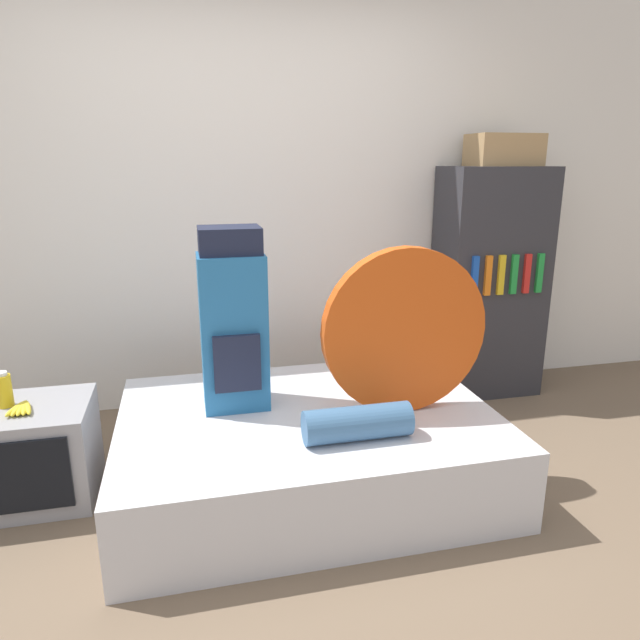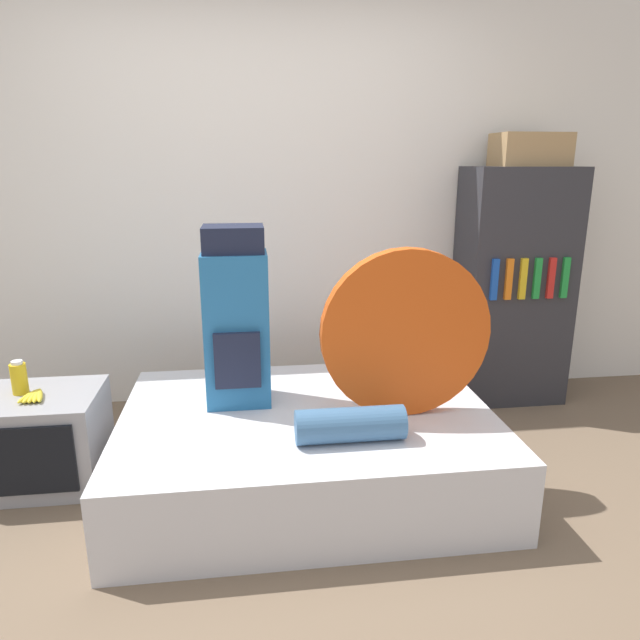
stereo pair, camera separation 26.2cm
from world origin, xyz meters
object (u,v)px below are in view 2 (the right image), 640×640
object	(u,v)px
bookshelf	(513,287)
television	(38,439)
canister	(19,378)
backpack	(236,320)
cardboard_box	(530,150)
tent_bag	(405,333)
sleeping_roll	(350,425)

from	to	relation	value
bookshelf	television	bearing A→B (deg)	-165.25
canister	backpack	bearing A→B (deg)	-2.82
television	cardboard_box	bearing A→B (deg)	15.01
tent_bag	canister	xyz separation A→B (m)	(-1.81, 0.29, -0.24)
tent_bag	canister	distance (m)	1.85
tent_bag	cardboard_box	world-z (taller)	cardboard_box
television	tent_bag	bearing A→B (deg)	-8.30
television	cardboard_box	distance (m)	3.19
canister	tent_bag	bearing A→B (deg)	-9.12
bookshelf	tent_bag	bearing A→B (deg)	-135.35
television	canister	world-z (taller)	canister
tent_bag	television	world-z (taller)	tent_bag
tent_bag	canister	bearing A→B (deg)	170.88
canister	cardboard_box	size ratio (longest dim) A/B	0.39
television	canister	xyz separation A→B (m)	(-0.06, 0.04, 0.31)
television	bookshelf	xyz separation A→B (m)	(2.74, 0.72, 0.52)
backpack	bookshelf	world-z (taller)	bookshelf
sleeping_roll	canister	bearing A→B (deg)	160.42
tent_bag	television	xyz separation A→B (m)	(-1.75, 0.26, -0.55)
canister	bookshelf	xyz separation A→B (m)	(2.80, 0.69, 0.22)
sleeping_roll	cardboard_box	xyz separation A→B (m)	(1.33, 1.25, 1.15)
tent_bag	bookshelf	xyz separation A→B (m)	(0.99, 0.98, -0.02)
backpack	bookshelf	bearing A→B (deg)	22.75
cardboard_box	television	bearing A→B (deg)	-164.99
television	bookshelf	world-z (taller)	bookshelf
canister	bookshelf	distance (m)	2.89
backpack	sleeping_roll	bearing A→B (deg)	-45.95
tent_bag	sleeping_roll	world-z (taller)	tent_bag
sleeping_roll	tent_bag	bearing A→B (deg)	39.78
canister	sleeping_roll	bearing A→B (deg)	-19.58
backpack	bookshelf	distance (m)	1.91
backpack	bookshelf	size ratio (longest dim) A/B	0.58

